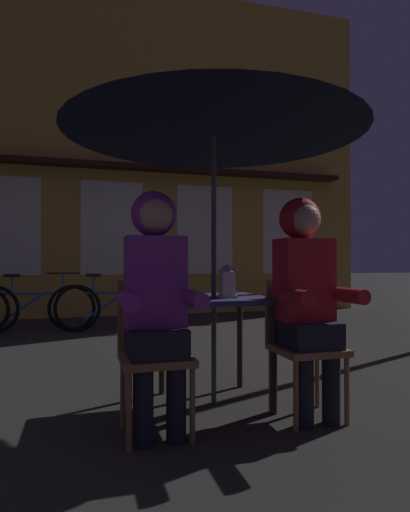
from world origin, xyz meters
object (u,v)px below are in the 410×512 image
object	(u,v)px
chair_right	(302,338)
cafe_table	(214,311)
bicycle_third	(114,307)
bicycle_second	(33,308)
lantern	(227,280)
person_right_hooded	(306,283)
person_left_hooded	(156,286)
chair_left	(154,346)
patio_umbrella	(214,109)

from	to	relation	value
chair_right	cafe_table	bearing A→B (deg)	142.45
bicycle_third	bicycle_second	bearing A→B (deg)	171.30
lantern	person_right_hooded	bearing A→B (deg)	-36.33
person_left_hooded	bicycle_second	size ratio (longest dim) A/B	0.84
chair_left	bicycle_third	xyz separation A→B (m)	(0.03, 3.75, -0.14)
patio_umbrella	bicycle_third	xyz separation A→B (m)	(-0.45, 3.38, -1.71)
chair_left	person_left_hooded	xyz separation A→B (m)	(-0.00, -0.06, 0.36)
bicycle_second	chair_right	bearing A→B (deg)	-62.80
patio_umbrella	chair_left	xyz separation A→B (m)	(-0.48, -0.37, -1.57)
bicycle_third	patio_umbrella	bearing A→B (deg)	-82.48
lantern	bicycle_third	xyz separation A→B (m)	(-0.51, 3.49, -0.51)
person_left_hooded	bicycle_second	world-z (taller)	person_left_hooded
cafe_table	chair_right	size ratio (longest dim) A/B	0.85
person_right_hooded	lantern	bearing A→B (deg)	143.67
patio_umbrella	person_left_hooded	xyz separation A→B (m)	(-0.48, -0.43, -1.21)
chair_left	bicycle_second	world-z (taller)	chair_left
person_left_hooded	person_right_hooded	distance (m)	0.96
lantern	person_right_hooded	distance (m)	0.52
chair_left	chair_right	world-z (taller)	same
cafe_table	person_right_hooded	xyz separation A→B (m)	(0.48, -0.43, 0.21)
bicycle_third	chair_right	bearing A→B (deg)	-76.12
bicycle_second	bicycle_third	world-z (taller)	same
bicycle_second	lantern	bearing A→B (deg)	-66.51
chair_left	person_right_hooded	bearing A→B (deg)	-3.39
person_left_hooded	bicycle_second	bearing A→B (deg)	104.83
patio_umbrella	person_left_hooded	size ratio (longest dim) A/B	1.65
patio_umbrella	person_left_hooded	bearing A→B (deg)	-138.43
patio_umbrella	bicycle_second	distance (m)	4.22
cafe_table	person_right_hooded	bearing A→B (deg)	-41.57
patio_umbrella	chair_right	world-z (taller)	patio_umbrella
patio_umbrella	person_left_hooded	distance (m)	1.37
person_right_hooded	bicycle_second	world-z (taller)	person_right_hooded
person_right_hooded	cafe_table	bearing A→B (deg)	138.43
lantern	bicycle_second	xyz separation A→B (m)	(-1.59, 3.66, -0.51)
lantern	chair_right	xyz separation A→B (m)	(0.42, -0.25, -0.37)
lantern	chair_right	bearing A→B (deg)	-30.97
person_left_hooded	bicycle_second	xyz separation A→B (m)	(-1.05, 3.97, -0.50)
chair_right	person_left_hooded	distance (m)	1.03
cafe_table	bicycle_second	distance (m)	3.87
chair_left	person_right_hooded	world-z (taller)	person_right_hooded
lantern	bicycle_second	distance (m)	4.02
person_left_hooded	bicycle_third	bearing A→B (deg)	89.48
chair_right	bicycle_third	distance (m)	3.86
chair_left	bicycle_second	distance (m)	4.05
person_left_hooded	lantern	bearing A→B (deg)	29.81
bicycle_second	person_left_hooded	bearing A→B (deg)	-75.17
lantern	chair_left	xyz separation A→B (m)	(-0.54, -0.25, -0.37)
lantern	person_left_hooded	world-z (taller)	person_left_hooded
chair_left	chair_right	bearing A→B (deg)	0.00
patio_umbrella	chair_right	size ratio (longest dim) A/B	2.66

